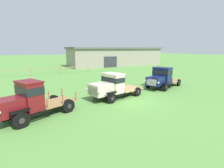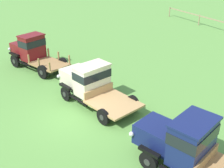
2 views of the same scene
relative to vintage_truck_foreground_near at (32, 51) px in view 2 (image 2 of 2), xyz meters
name	(u,v)px [view 2 (image 2 of 2)]	position (x,y,z in m)	size (l,w,h in m)	color
ground_plane	(78,116)	(7.47, 0.30, -1.15)	(240.00, 240.00, 0.00)	#5B9342
vintage_truck_foreground_near	(32,51)	(0.00, 0.00, 0.00)	(5.01, 3.30, 2.27)	black
vintage_truck_second_in_line	(90,82)	(6.24, 1.51, -0.07)	(5.31, 3.09, 2.10)	black
vintage_truck_midrow_center	(187,144)	(12.69, 2.46, -0.04)	(5.56, 3.44, 2.18)	black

